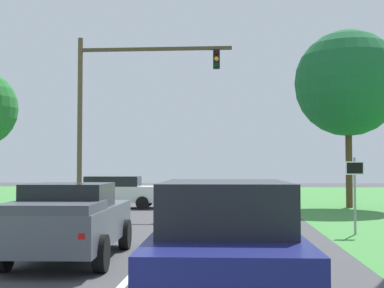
% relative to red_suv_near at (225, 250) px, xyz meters
% --- Properties ---
extents(ground_plane, '(120.00, 120.00, 0.00)m').
position_rel_red_suv_near_xyz_m(ground_plane, '(-1.95, 7.37, -1.04)').
color(ground_plane, '#424244').
extents(red_suv_near, '(2.32, 4.63, 2.01)m').
position_rel_red_suv_near_xyz_m(red_suv_near, '(0.00, 0.00, 0.00)').
color(red_suv_near, navy).
rests_on(red_suv_near, ground_plane).
extents(pickup_truck_lead, '(2.50, 5.27, 1.83)m').
position_rel_red_suv_near_xyz_m(pickup_truck_lead, '(-3.74, 4.99, -0.09)').
color(pickup_truck_lead, '#4C515B').
rests_on(pickup_truck_lead, ground_plane).
extents(traffic_light, '(7.53, 0.40, 8.54)m').
position_rel_red_suv_near_xyz_m(traffic_light, '(-5.45, 18.10, 4.54)').
color(traffic_light, brown).
rests_on(traffic_light, ground_plane).
extents(keep_moving_sign, '(0.60, 0.09, 2.53)m').
position_rel_red_suv_near_xyz_m(keep_moving_sign, '(4.14, 10.44, 0.57)').
color(keep_moving_sign, gray).
rests_on(keep_moving_sign, ground_plane).
extents(oak_tree_right, '(5.85, 5.85, 9.77)m').
position_rel_red_suv_near_xyz_m(oak_tree_right, '(6.52, 22.50, 5.78)').
color(oak_tree_right, '#4C351E').
rests_on(oak_tree_right, ground_plane).
extents(crossing_suv_far, '(4.82, 2.28, 1.71)m').
position_rel_red_suv_near_xyz_m(crossing_suv_far, '(-6.12, 21.20, -0.14)').
color(crossing_suv_far, silver).
rests_on(crossing_suv_far, ground_plane).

